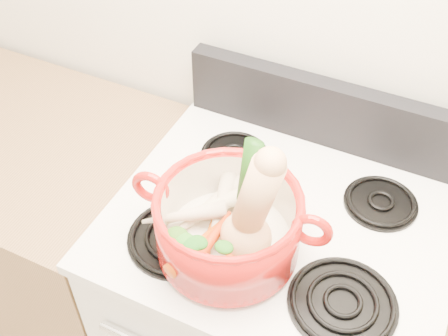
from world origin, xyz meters
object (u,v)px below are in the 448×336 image
at_px(stove_body, 271,326).
at_px(leek, 247,194).
at_px(squash, 247,207).
at_px(dutch_oven, 228,224).

bearing_deg(stove_body, leek, -111.09).
bearing_deg(squash, leek, 125.81).
distance_m(squash, leek, 0.04).
height_order(stove_body, dutch_oven, dutch_oven).
bearing_deg(leek, dutch_oven, -135.74).
relative_size(stove_body, squash, 3.35).
xyz_separation_m(stove_body, leek, (-0.05, -0.12, 0.67)).
relative_size(dutch_oven, squash, 1.11).
bearing_deg(squash, dutch_oven, 172.15).
distance_m(stove_body, dutch_oven, 0.60).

